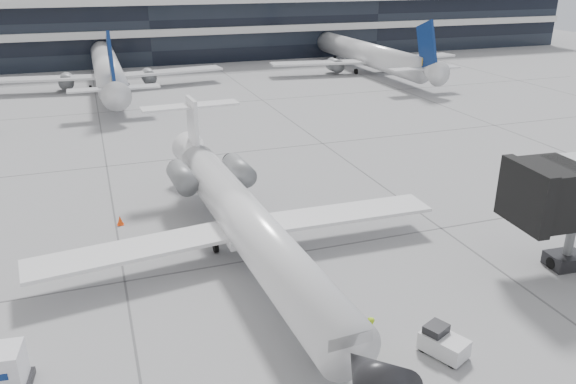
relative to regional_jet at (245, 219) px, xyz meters
name	(u,v)px	position (x,y,z in m)	size (l,w,h in m)	color
ground	(297,252)	(3.04, -0.61, -2.37)	(220.00, 220.00, 0.00)	gray
terminal	(143,30)	(3.04, 81.39, 2.63)	(170.00, 22.00, 10.00)	black
bg_jet_center	(109,87)	(-4.96, 54.39, -2.37)	(32.00, 40.00, 9.60)	silver
bg_jet_right	(364,71)	(35.04, 54.39, -2.37)	(32.00, 40.00, 9.60)	silver
regional_jet	(245,219)	(0.00, 0.00, 0.00)	(24.06, 30.01, 6.93)	white
ramp_worker	(369,335)	(2.75, -10.36, -1.47)	(0.65, 0.43, 1.79)	#B1EB18
baggage_tug	(443,343)	(5.77, -11.55, -1.80)	(1.90, 2.31, 1.27)	silver
traffic_cone	(120,221)	(-6.66, 6.91, -2.07)	(0.52, 0.52, 0.63)	#FF460D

